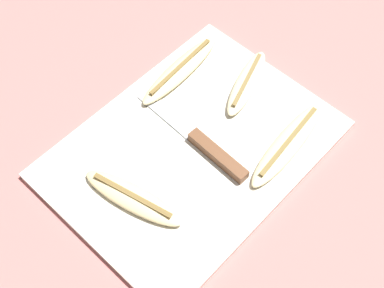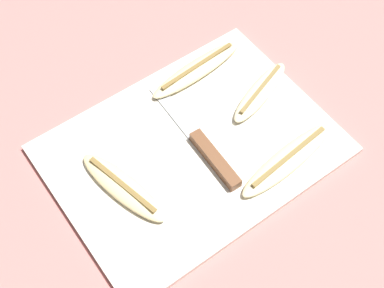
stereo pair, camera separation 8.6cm
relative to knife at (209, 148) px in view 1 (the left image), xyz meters
name	(u,v)px [view 1 (the left image)]	position (x,y,z in m)	size (l,w,h in m)	color
ground_plane	(192,151)	(-0.01, 0.02, -0.02)	(4.00, 4.00, 0.00)	#B76B66
cutting_board	(192,149)	(-0.01, 0.02, -0.01)	(0.45, 0.33, 0.01)	silver
knife	(209,148)	(0.00, 0.00, 0.00)	(0.03, 0.24, 0.02)	brown
banana_mellow_near	(133,198)	(-0.15, 0.02, 0.00)	(0.08, 0.18, 0.02)	beige
banana_ripe_center	(181,69)	(0.09, 0.15, 0.00)	(0.20, 0.05, 0.02)	beige
banana_soft_right	(288,144)	(0.09, -0.09, 0.00)	(0.20, 0.06, 0.02)	beige
banana_cream_curved	(247,83)	(0.14, 0.04, 0.00)	(0.16, 0.09, 0.02)	beige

